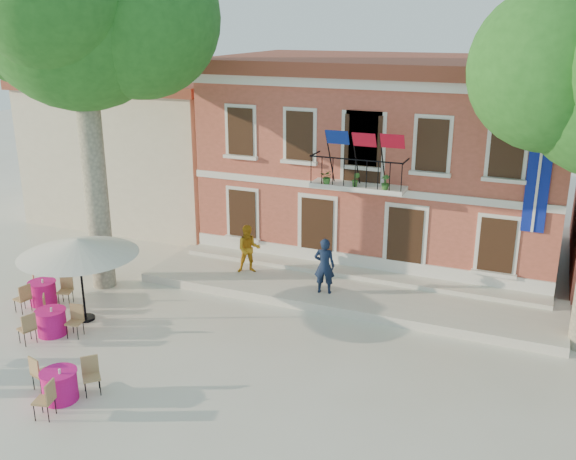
{
  "coord_description": "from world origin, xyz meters",
  "views": [
    {
      "loc": [
        7.96,
        -14.68,
        8.82
      ],
      "look_at": [
        0.3,
        3.5,
        2.36
      ],
      "focal_mm": 40.0,
      "sensor_mm": 36.0,
      "label": 1
    }
  ],
  "objects_px": {
    "cafe_table_3": "(51,321)",
    "patio_umbrella": "(78,247)",
    "plane_tree_west": "(79,11)",
    "pedestrian_orange": "(249,249)",
    "cafe_table_1": "(60,384)",
    "cafe_table_0": "(43,291)",
    "pedestrian_navy": "(324,266)"
  },
  "relations": [
    {
      "from": "plane_tree_west",
      "to": "pedestrian_orange",
      "type": "bearing_deg",
      "value": 28.46
    },
    {
      "from": "pedestrian_orange",
      "to": "cafe_table_0",
      "type": "relative_size",
      "value": 0.94
    },
    {
      "from": "patio_umbrella",
      "to": "pedestrian_navy",
      "type": "relative_size",
      "value": 1.91
    },
    {
      "from": "plane_tree_west",
      "to": "pedestrian_navy",
      "type": "distance_m",
      "value": 11.02
    },
    {
      "from": "pedestrian_orange",
      "to": "cafe_table_0",
      "type": "xyz_separation_m",
      "value": [
        -5.3,
        -4.44,
        -0.74
      ]
    },
    {
      "from": "cafe_table_1",
      "to": "cafe_table_0",
      "type": "bearing_deg",
      "value": 136.47
    },
    {
      "from": "patio_umbrella",
      "to": "cafe_table_0",
      "type": "height_order",
      "value": "patio_umbrella"
    },
    {
      "from": "patio_umbrella",
      "to": "cafe_table_3",
      "type": "distance_m",
      "value": 2.29
    },
    {
      "from": "pedestrian_orange",
      "to": "cafe_table_3",
      "type": "relative_size",
      "value": 0.94
    },
    {
      "from": "patio_umbrella",
      "to": "cafe_table_1",
      "type": "distance_m",
      "value": 4.89
    },
    {
      "from": "plane_tree_west",
      "to": "cafe_table_1",
      "type": "bearing_deg",
      "value": -60.2
    },
    {
      "from": "plane_tree_west",
      "to": "cafe_table_1",
      "type": "height_order",
      "value": "plane_tree_west"
    },
    {
      "from": "patio_umbrella",
      "to": "cafe_table_1",
      "type": "xyz_separation_m",
      "value": [
        2.39,
        -3.79,
        -1.95
      ]
    },
    {
      "from": "patio_umbrella",
      "to": "cafe_table_0",
      "type": "xyz_separation_m",
      "value": [
        -2.03,
        0.41,
        -1.95
      ]
    },
    {
      "from": "cafe_table_1",
      "to": "pedestrian_navy",
      "type": "bearing_deg",
      "value": 63.68
    },
    {
      "from": "plane_tree_west",
      "to": "cafe_table_1",
      "type": "distance_m",
      "value": 11.26
    },
    {
      "from": "pedestrian_orange",
      "to": "pedestrian_navy",
      "type": "bearing_deg",
      "value": -40.32
    },
    {
      "from": "pedestrian_orange",
      "to": "cafe_table_1",
      "type": "distance_m",
      "value": 8.72
    },
    {
      "from": "patio_umbrella",
      "to": "plane_tree_west",
      "type": "bearing_deg",
      "value": 115.79
    },
    {
      "from": "pedestrian_navy",
      "to": "cafe_table_0",
      "type": "height_order",
      "value": "pedestrian_navy"
    },
    {
      "from": "cafe_table_1",
      "to": "cafe_table_3",
      "type": "bearing_deg",
      "value": 135.13
    },
    {
      "from": "plane_tree_west",
      "to": "pedestrian_orange",
      "type": "relative_size",
      "value": 7.14
    },
    {
      "from": "pedestrian_navy",
      "to": "plane_tree_west",
      "type": "bearing_deg",
      "value": 2.01
    },
    {
      "from": "plane_tree_west",
      "to": "pedestrian_navy",
      "type": "bearing_deg",
      "value": 13.07
    },
    {
      "from": "cafe_table_3",
      "to": "patio_umbrella",
      "type": "bearing_deg",
      "value": 77.97
    },
    {
      "from": "plane_tree_west",
      "to": "patio_umbrella",
      "type": "bearing_deg",
      "value": -64.21
    },
    {
      "from": "pedestrian_navy",
      "to": "pedestrian_orange",
      "type": "relative_size",
      "value": 1.08
    },
    {
      "from": "pedestrian_navy",
      "to": "cafe_table_1",
      "type": "relative_size",
      "value": 1.03
    },
    {
      "from": "plane_tree_west",
      "to": "cafe_table_0",
      "type": "height_order",
      "value": "plane_tree_west"
    },
    {
      "from": "plane_tree_west",
      "to": "patio_umbrella",
      "type": "height_order",
      "value": "plane_tree_west"
    },
    {
      "from": "pedestrian_orange",
      "to": "cafe_table_3",
      "type": "bearing_deg",
      "value": -148.38
    },
    {
      "from": "patio_umbrella",
      "to": "pedestrian_navy",
      "type": "height_order",
      "value": "patio_umbrella"
    }
  ]
}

